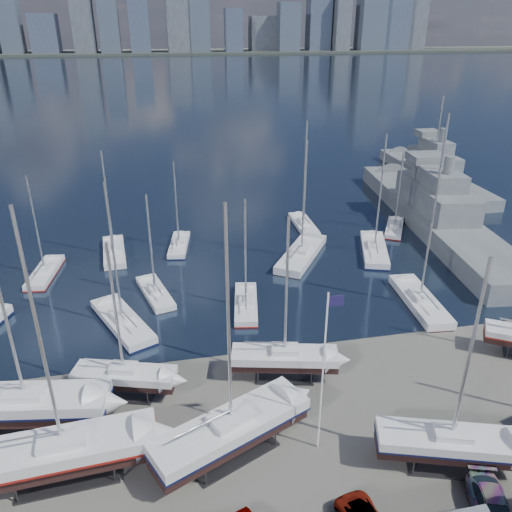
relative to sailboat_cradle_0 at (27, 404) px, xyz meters
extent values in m
plane|color=#605E59|center=(20.71, -3.85, -2.24)|extent=(1400.00, 1400.00, 0.00)
cube|color=#172334|center=(20.71, 306.15, -2.39)|extent=(1400.00, 600.00, 0.40)
cube|color=#2D332D|center=(20.71, 566.15, -1.14)|extent=(1400.00, 80.00, 2.20)
cube|color=#3D4756|center=(-121.27, 558.46, 27.95)|extent=(19.55, 21.83, 55.97)
cube|color=#475166|center=(-90.48, 564.73, 18.53)|extent=(26.03, 30.49, 37.14)
cube|color=#595E66|center=(-50.25, 553.10, 43.78)|extent=(21.60, 16.58, 87.63)
cube|color=#3D4756|center=(-24.67, 554.52, 33.76)|extent=(19.42, 28.42, 67.60)
cube|color=#475166|center=(5.70, 557.74, 27.01)|extent=(20.24, 23.80, 54.09)
cube|color=#595E66|center=(46.48, 554.48, 26.96)|extent=(24.62, 19.72, 54.00)
cube|color=#3D4756|center=(68.34, 552.70, 27.95)|extent=(20.75, 17.93, 55.97)
cube|color=#475166|center=(104.80, 551.02, 21.48)|extent=(18.36, 16.25, 43.03)
cube|color=#595E66|center=(140.94, 569.93, 17.81)|extent=(28.49, 22.03, 35.69)
cube|color=#3D4756|center=(166.42, 552.15, 24.52)|extent=(23.34, 17.87, 49.11)
cube|color=#475166|center=(205.69, 566.99, 37.94)|extent=(25.35, 19.79, 75.95)
cube|color=#595E66|center=(229.09, 560.48, 28.80)|extent=(17.00, 27.45, 57.67)
cube|color=#475166|center=(298.24, 569.86, 37.16)|extent=(30.82, 28.37, 74.41)
cube|color=#595E66|center=(328.10, 571.69, 38.70)|extent=(21.74, 17.03, 77.48)
cube|color=#2D2D33|center=(0.00, 0.00, -2.16)|extent=(6.97, 4.02, 0.16)
cube|color=black|center=(0.00, 0.00, -0.56)|extent=(12.25, 4.71, 0.96)
cube|color=silver|center=(0.00, 0.00, 0.39)|extent=(12.33, 5.21, 0.96)
cube|color=#0B113A|center=(0.00, 0.00, -0.05)|extent=(12.45, 5.26, 0.19)
cube|color=silver|center=(0.00, 0.00, 1.12)|extent=(3.27, 2.46, 0.50)
cylinder|color=#B2B2B7|center=(0.00, 0.00, 8.94)|extent=(0.22, 0.22, 16.13)
cube|color=#2D2D33|center=(3.38, -5.34, -2.16)|extent=(6.85, 3.52, 0.16)
cube|color=black|center=(3.38, -5.34, -0.56)|extent=(12.25, 3.74, 0.97)
cube|color=silver|center=(3.38, -5.34, 0.41)|extent=(12.29, 4.25, 0.97)
cube|color=maroon|center=(3.38, -5.34, -0.03)|extent=(12.41, 4.29, 0.19)
cube|color=silver|center=(3.38, -5.34, 1.14)|extent=(3.16, 2.24, 0.50)
cylinder|color=#B2B2B7|center=(3.38, -5.34, 9.05)|extent=(0.22, 0.22, 16.31)
cube|color=#2D2D33|center=(6.96, 2.30, -2.16)|extent=(5.00, 3.36, 0.16)
cube|color=black|center=(6.96, 2.30, -0.71)|extent=(8.56, 4.34, 0.67)
cube|color=silver|center=(6.96, 2.30, -0.04)|extent=(8.66, 4.68, 0.67)
cube|color=silver|center=(6.96, 2.30, 0.55)|extent=(2.40, 1.95, 0.50)
cylinder|color=#B2B2B7|center=(6.96, 2.30, 5.93)|extent=(0.22, 0.22, 11.26)
cube|color=#2D2D33|center=(14.52, -5.55, -2.16)|extent=(7.08, 5.36, 0.16)
cube|color=black|center=(14.52, -5.55, -0.57)|extent=(11.81, 7.40, 0.94)
cube|color=silver|center=(14.52, -5.55, 0.37)|extent=(12.01, 7.85, 0.94)
cube|color=#0B113A|center=(14.52, -5.55, -0.06)|extent=(12.13, 7.93, 0.19)
cube|color=silver|center=(14.52, -5.55, 1.08)|extent=(3.48, 3.01, 0.50)
cylinder|color=#B2B2B7|center=(14.52, -5.55, 8.74)|extent=(0.22, 0.22, 15.81)
cube|color=#2D2D33|center=(20.32, 1.99, -2.16)|extent=(5.37, 3.36, 0.16)
cube|color=black|center=(20.32, 1.99, -0.68)|extent=(9.30, 4.17, 0.72)
cube|color=silver|center=(20.32, 1.99, 0.05)|extent=(9.39, 4.54, 0.72)
cube|color=silver|center=(20.32, 1.99, 0.66)|extent=(2.55, 2.00, 0.50)
cylinder|color=#B2B2B7|center=(20.32, 1.99, 6.51)|extent=(0.22, 0.22, 12.21)
cube|color=#2D2D33|center=(28.95, -9.60, -2.16)|extent=(5.90, 4.02, 0.16)
cube|color=black|center=(28.95, -9.60, -0.65)|extent=(10.06, 5.25, 0.79)
cube|color=silver|center=(28.95, -9.60, 0.14)|extent=(10.19, 5.65, 0.79)
cube|color=#0B113A|center=(28.95, -9.60, -0.22)|extent=(10.29, 5.70, 0.16)
cube|color=silver|center=(28.95, -9.60, 0.78)|extent=(2.84, 2.33, 0.50)
cylinder|color=#B2B2B7|center=(28.95, -9.60, 7.16)|extent=(0.22, 0.22, 13.25)
cube|color=black|center=(-3.51, 26.69, -2.47)|extent=(3.14, 8.89, 0.70)
cube|color=silver|center=(-3.51, 26.69, -1.77)|extent=(3.50, 8.94, 0.70)
cube|color=maroon|center=(-3.51, 26.69, -2.09)|extent=(3.54, 9.03, 0.14)
cube|color=silver|center=(-3.51, 26.69, -1.17)|extent=(1.72, 2.34, 0.50)
cylinder|color=#B2B2B7|center=(-3.51, 26.69, 4.45)|extent=(0.22, 0.22, 11.75)
cube|color=black|center=(4.46, 31.16, -2.50)|extent=(3.10, 9.88, 0.78)
cube|color=silver|center=(4.46, 31.16, -1.72)|extent=(3.51, 9.92, 0.78)
cube|color=silver|center=(4.46, 31.16, -1.08)|extent=(1.83, 2.56, 0.50)
cylinder|color=#B2B2B7|center=(4.46, 31.16, 5.23)|extent=(0.22, 0.22, 13.13)
cube|color=black|center=(6.23, 13.21, -2.53)|extent=(6.60, 10.61, 0.84)
cube|color=silver|center=(6.23, 13.21, -1.68)|extent=(7.00, 10.79, 0.84)
cube|color=#0B113A|center=(6.23, 13.21, -2.07)|extent=(7.07, 10.90, 0.17)
cube|color=silver|center=(6.23, 13.21, -1.01)|extent=(2.69, 3.12, 0.50)
cylinder|color=#B2B2B7|center=(6.23, 13.21, 5.83)|extent=(0.22, 0.22, 14.19)
cube|color=black|center=(9.62, 18.80, -2.46)|extent=(4.06, 8.55, 0.67)
cube|color=silver|center=(9.62, 18.80, -1.79)|extent=(4.40, 8.64, 0.67)
cube|color=silver|center=(9.62, 18.80, -1.21)|extent=(1.89, 2.37, 0.50)
cylinder|color=#B2B2B7|center=(9.62, 18.80, 4.16)|extent=(0.22, 0.22, 11.24)
cube|color=black|center=(13.10, 31.92, -2.46)|extent=(3.32, 8.57, 0.67)
cube|color=silver|center=(13.10, 31.92, -1.79)|extent=(3.67, 8.62, 0.67)
cube|color=#0B113A|center=(13.10, 31.92, -2.10)|extent=(3.70, 8.71, 0.13)
cube|color=silver|center=(13.10, 31.92, -1.20)|extent=(1.72, 2.29, 0.50)
cylinder|color=#B2B2B7|center=(13.10, 31.92, 4.18)|extent=(0.22, 0.22, 11.28)
cube|color=black|center=(19.22, 14.34, -2.46)|extent=(3.50, 8.77, 0.68)
cube|color=silver|center=(19.22, 14.34, -1.78)|extent=(3.86, 8.83, 0.68)
cube|color=maroon|center=(19.22, 14.34, -2.09)|extent=(3.89, 8.92, 0.14)
cube|color=silver|center=(19.22, 14.34, -1.19)|extent=(1.79, 2.35, 0.50)
cylinder|color=#B2B2B7|center=(19.22, 14.34, 4.33)|extent=(0.22, 0.22, 11.53)
cube|color=black|center=(28.68, 25.33, -2.58)|extent=(9.24, 11.89, 0.99)
cube|color=silver|center=(28.68, 25.33, -1.60)|extent=(9.68, 12.17, 0.99)
cube|color=silver|center=(28.68, 25.33, -0.86)|extent=(3.43, 3.71, 0.50)
cylinder|color=#B2B2B7|center=(28.68, 25.33, 7.21)|extent=(0.22, 0.22, 16.63)
cube|color=black|center=(32.10, 35.81, -2.48)|extent=(2.36, 9.21, 0.73)
cube|color=silver|center=(32.10, 35.81, -1.75)|extent=(2.75, 9.22, 0.73)
cube|color=#0B113A|center=(32.10, 35.81, -2.09)|extent=(2.77, 9.31, 0.15)
cube|color=silver|center=(32.10, 35.81, -1.13)|extent=(1.59, 2.32, 0.50)
cylinder|color=#B2B2B7|center=(32.10, 35.81, 4.81)|extent=(0.22, 0.22, 12.38)
cube|color=black|center=(37.95, 11.02, -2.54)|extent=(3.53, 11.10, 0.87)
cube|color=silver|center=(37.95, 11.02, -1.66)|extent=(3.99, 11.14, 0.87)
cube|color=silver|center=(37.95, 11.02, -0.98)|extent=(2.06, 2.88, 0.50)
cylinder|color=#B2B2B7|center=(37.95, 11.02, 6.14)|extent=(0.22, 0.22, 14.74)
cube|color=black|center=(38.70, 24.87, -2.54)|extent=(6.11, 11.27, 0.88)
cube|color=silver|center=(38.70, 24.87, -1.66)|extent=(6.55, 11.42, 0.88)
cube|color=#0B113A|center=(38.70, 24.87, -2.07)|extent=(6.62, 11.53, 0.18)
cube|color=silver|center=(38.70, 24.87, -0.97)|extent=(2.66, 3.21, 0.50)
cylinder|color=#B2B2B7|center=(38.70, 24.87, 6.22)|extent=(0.22, 0.22, 14.87)
cube|color=black|center=(45.04, 31.94, -2.45)|extent=(5.70, 8.08, 0.65)
cube|color=silver|center=(45.04, 31.94, -1.80)|extent=(6.00, 8.25, 0.65)
cube|color=maroon|center=(45.04, 31.94, -2.10)|extent=(6.06, 8.33, 0.13)
cube|color=silver|center=(45.04, 31.94, -1.22)|extent=(2.20, 2.45, 0.50)
cylinder|color=#B2B2B7|center=(45.04, 31.94, 4.05)|extent=(0.22, 0.22, 11.03)
cube|color=slate|center=(51.77, 33.01, -1.74)|extent=(13.95, 50.04, 4.45)
cube|color=slate|center=(51.77, 33.01, 2.28)|extent=(8.41, 17.95, 3.60)
cube|color=slate|center=(51.77, 33.01, 5.28)|extent=(5.93, 10.40, 2.40)
cube|color=slate|center=(52.38, 37.92, 6.98)|extent=(6.11, 5.59, 1.20)
cylinder|color=#B2B2B7|center=(51.77, 33.01, 10.48)|extent=(0.30, 0.30, 8.00)
cube|color=slate|center=(63.85, 54.87, -1.85)|extent=(7.55, 38.36, 3.43)
cube|color=slate|center=(63.85, 54.87, 1.67)|extent=(5.39, 13.53, 3.60)
cube|color=slate|center=(63.85, 54.87, 4.67)|extent=(3.95, 7.77, 2.40)
cube|color=slate|center=(64.00, 58.68, 6.37)|extent=(4.42, 3.98, 1.20)
cylinder|color=#B2B2B7|center=(63.85, 54.87, 9.87)|extent=(0.30, 0.30, 8.00)
imported|color=gray|center=(29.47, -13.90, -1.43)|extent=(3.86, 5.97, 1.61)
cylinder|color=white|center=(20.74, -6.19, 4.16)|extent=(0.12, 0.12, 12.79)
cube|color=#1A1440|center=(21.27, -6.19, 9.91)|extent=(1.07, 0.05, 0.75)
camera|label=1|loc=(10.92, -31.86, 25.59)|focal=35.00mm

